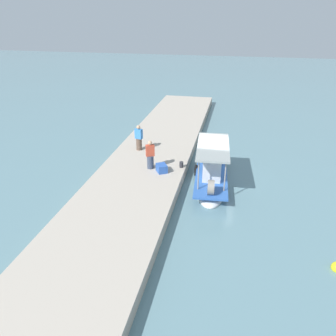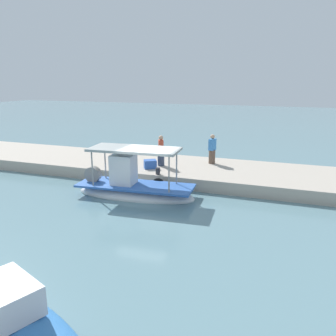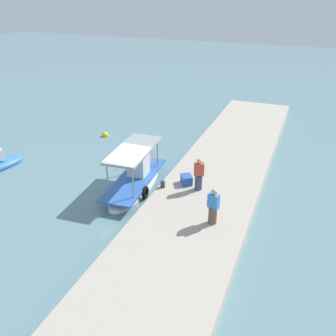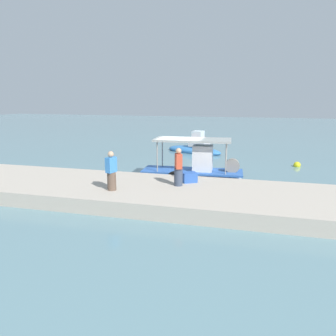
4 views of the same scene
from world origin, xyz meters
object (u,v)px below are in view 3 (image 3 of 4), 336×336
Objects in this scene: marker_buoy at (105,135)px; mooring_bollard at (163,184)px; main_fishing_boat at (136,180)px; fisherman_near_bollard at (213,208)px; fisherman_by_crate at (199,176)px; cargo_crate at (187,179)px.

mooring_bollard is at bearing -131.84° from marker_buoy.
fisherman_near_bollard reaches higher than main_fishing_boat.
cargo_crate is at bearing 65.24° from fisherman_by_crate.
marker_buoy is (6.73, 7.52, -0.74)m from mooring_bollard.
mooring_bollard is at bearing 129.98° from cargo_crate.
fisherman_by_crate is 11.31m from marker_buoy.
fisherman_near_bollard is (-2.75, -5.23, 1.01)m from main_fishing_boat.
marker_buoy is (8.93, 10.86, -1.36)m from fisherman_near_bollard.
main_fishing_boat is 12.61× the size of marker_buoy.
main_fishing_boat is 17.04× the size of mooring_bollard.
fisherman_near_bollard reaches higher than marker_buoy.
fisherman_near_bollard is 0.99× the size of fisherman_by_crate.
mooring_bollard is 0.52× the size of cargo_crate.
fisherman_near_bollard is 4.94× the size of mooring_bollard.
fisherman_by_crate reaches higher than mooring_bollard.
main_fishing_boat reaches higher than marker_buoy.
fisherman_near_bollard reaches higher than cargo_crate.
cargo_crate is (0.36, 0.79, -0.57)m from fisherman_by_crate.
main_fishing_boat is 6.00m from fisherman_near_bollard.
marker_buoy is at bearing 55.60° from cargo_crate.
fisherman_by_crate is 5.01× the size of mooring_bollard.
main_fishing_boat is at bearing 89.23° from fisherman_by_crate.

